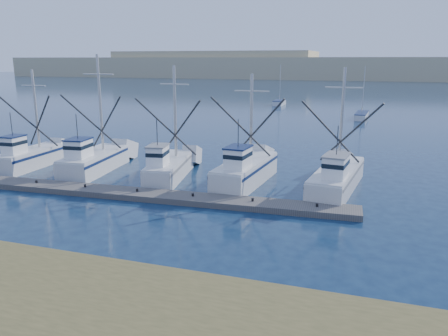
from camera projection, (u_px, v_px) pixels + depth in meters
The scene contains 6 objects.
ground at pixel (227, 255), 20.88m from camera, with size 500.00×500.00×0.00m, color #0D1F3A.
floating_dock at pixel (137, 194), 29.69m from camera, with size 29.35×1.96×0.39m, color #5C5752.
dune_ridge at pixel (356, 68), 213.53m from camera, with size 360.00×60.00×10.00m, color tan.
trawler_fleet at pixel (179, 167), 33.93m from camera, with size 28.63×9.53×9.52m.
sailboat_near at pixel (362, 116), 68.76m from camera, with size 2.09×6.96×8.10m.
sailboat_far at pixel (279, 103), 88.95m from camera, with size 1.95×4.90×8.10m.
Camera 1 is at (5.77, -18.36, 9.12)m, focal length 35.00 mm.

